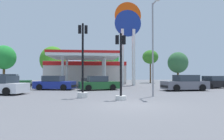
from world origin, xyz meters
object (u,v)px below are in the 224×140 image
at_px(tree_0, 4,57).
at_px(car_4, 212,83).
at_px(traffic_signal_0, 83,72).
at_px(corner_streetlamp, 154,40).
at_px(tree_4, 150,57).
at_px(car_0, 55,83).
at_px(car_1, 185,83).
at_px(tree_2, 91,62).
at_px(car_6, 7,83).
at_px(tree_1, 53,60).
at_px(station_pole_sign, 128,33).
at_px(tree_3, 111,59).
at_px(car_3, 1,86).
at_px(traffic_signal_1, 121,73).
at_px(tree_5, 178,63).
at_px(car_2, 99,84).

bearing_deg(tree_0, car_4, -24.56).
height_order(traffic_signal_0, corner_streetlamp, corner_streetlamp).
distance_m(tree_0, tree_4, 25.67).
height_order(car_0, corner_streetlamp, corner_streetlamp).
xyz_separation_m(car_4, traffic_signal_0, (-14.56, -7.55, 1.15)).
bearing_deg(car_1, tree_2, 117.37).
height_order(car_6, tree_1, tree_1).
bearing_deg(station_pole_sign, corner_streetlamp, -93.07).
relative_size(car_4, tree_1, 0.63).
bearing_deg(tree_3, station_pole_sign, -82.18).
relative_size(car_3, traffic_signal_1, 1.07).
relative_size(car_4, tree_4, 0.70).
xyz_separation_m(car_4, tree_5, (3.20, 15.68, 3.29)).
xyz_separation_m(tree_4, tree_5, (6.24, 1.87, -0.87)).
relative_size(car_1, car_2, 1.05).
xyz_separation_m(car_3, car_4, (21.27, 4.55, -0.04)).
xyz_separation_m(car_0, tree_0, (-10.91, 13.54, 3.78)).
bearing_deg(station_pole_sign, car_3, -139.69).
bearing_deg(corner_streetlamp, car_3, 165.43).
relative_size(car_0, tree_1, 0.64).
bearing_deg(tree_4, tree_0, -178.43).
height_order(car_1, car_3, car_1).
bearing_deg(traffic_signal_1, tree_5, 58.08).
xyz_separation_m(car_2, traffic_signal_0, (-1.33, -6.29, 1.14)).
bearing_deg(tree_5, tree_4, -163.35).
distance_m(car_4, corner_streetlamp, 12.66).
bearing_deg(car_4, traffic_signal_0, -152.61).
relative_size(car_0, tree_3, 0.70).
xyz_separation_m(car_1, tree_5, (7.97, 18.49, 3.23)).
xyz_separation_m(car_1, tree_4, (1.73, 16.62, 4.10)).
distance_m(car_0, traffic_signal_0, 7.90).
relative_size(car_3, corner_streetlamp, 0.66).
bearing_deg(car_4, car_1, -149.53).
relative_size(tree_4, tree_5, 1.01).
bearing_deg(car_0, car_6, 176.57).
distance_m(car_6, tree_2, 17.72).
bearing_deg(tree_5, traffic_signal_0, -127.40).
bearing_deg(car_4, tree_0, 155.44).
xyz_separation_m(station_pole_sign, car_3, (-12.49, -10.60, -6.90)).
height_order(tree_1, tree_5, tree_1).
bearing_deg(car_6, corner_streetlamp, -29.65).
xyz_separation_m(tree_0, corner_streetlamp, (19.18, -20.71, -0.32)).
relative_size(car_6, tree_2, 0.81).
relative_size(tree_3, tree_5, 1.03).
distance_m(car_1, tree_5, 20.39).
xyz_separation_m(car_2, car_4, (13.23, 1.25, -0.01)).
xyz_separation_m(car_4, corner_streetlamp, (-9.51, -7.60, 3.47)).
height_order(car_3, tree_5, tree_5).
xyz_separation_m(traffic_signal_1, tree_1, (-9.08, 24.71, 2.59)).
height_order(car_6, tree_5, tree_5).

